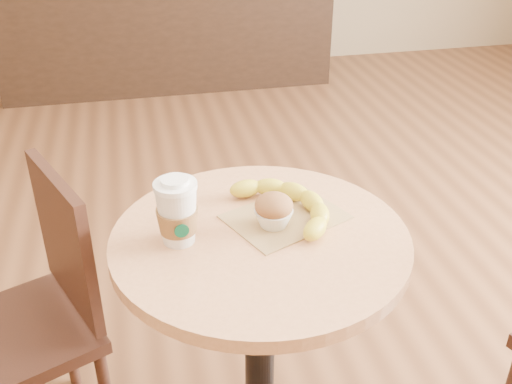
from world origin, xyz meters
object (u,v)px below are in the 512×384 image
at_px(chair_left, 36,313).
at_px(muffin, 274,210).
at_px(cafe_table, 260,325).
at_px(banana, 284,207).
at_px(coffee_cup, 177,214).

xyz_separation_m(chair_left, muffin, (0.56, -0.20, 0.35)).
xyz_separation_m(cafe_table, banana, (0.07, 0.06, 0.27)).
height_order(cafe_table, coffee_cup, coffee_cup).
xyz_separation_m(chair_left, coffee_cup, (0.35, -0.22, 0.38)).
relative_size(coffee_cup, muffin, 1.74).
bearing_deg(muffin, banana, 46.60).
relative_size(cafe_table, banana, 2.76).
bearing_deg(cafe_table, coffee_cup, 175.12).
bearing_deg(cafe_table, banana, 41.77).
bearing_deg(chair_left, coffee_cup, 35.67).
relative_size(cafe_table, muffin, 9.04).
height_order(chair_left, banana, chair_left).
distance_m(cafe_table, muffin, 0.29).
bearing_deg(cafe_table, chair_left, 156.20).
bearing_deg(chair_left, banana, 50.92).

